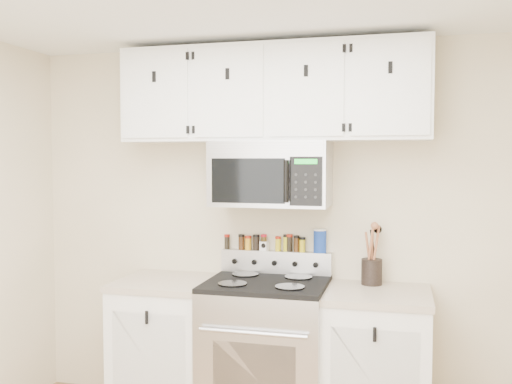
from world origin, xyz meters
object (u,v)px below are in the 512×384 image
range (266,353)px  salt_canister (320,241)px  microwave (271,174)px  utensil_crock (372,270)px

range → salt_canister: (0.30, 0.28, 0.69)m
microwave → utensil_crock: bearing=6.6°
range → salt_canister: bearing=43.3°
utensil_crock → salt_canister: (-0.35, 0.08, 0.16)m
microwave → salt_canister: 0.56m
microwave → utensil_crock: 0.89m
range → salt_canister: salt_canister is taller
salt_canister → range: bearing=-136.7°
microwave → salt_canister: size_ratio=4.76×
range → salt_canister: size_ratio=6.89×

